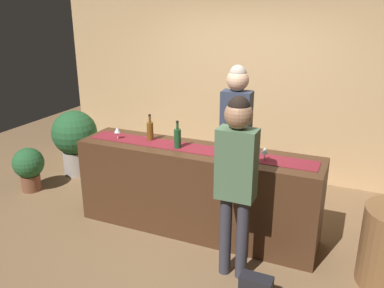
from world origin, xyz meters
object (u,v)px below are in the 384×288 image
Objects in this scene: wine_bottle_green at (178,138)px; handbag at (256,288)px; wine_glass_mid_counter at (117,130)px; customer_sipping at (236,170)px; potted_plant_tall at (75,138)px; wine_bottle_amber at (150,131)px; potted_plant_small at (29,166)px; wine_glass_near_customer at (265,151)px; bartender at (236,123)px.

handbag is at bearing -35.52° from wine_bottle_green.
wine_glass_mid_counter is 1.68m from customer_sipping.
potted_plant_tall is 3.44× the size of handbag.
wine_bottle_amber is 2.10× the size of wine_glass_mid_counter.
potted_plant_small is (-1.52, 0.08, -0.72)m from wine_glass_mid_counter.
wine_glass_mid_counter is at bearing -3.17° from potted_plant_small.
wine_glass_near_customer is 1.00× the size of wine_glass_mid_counter.
handbag is at bearing -77.39° from wine_glass_near_customer.
handbag is at bearing -31.11° from wine_bottle_amber.
potted_plant_tall is 0.80m from potted_plant_small.
potted_plant_small is at bearing -104.64° from potted_plant_tall.
wine_bottle_amber is 2.10× the size of wine_glass_near_customer.
customer_sipping is (0.38, -1.19, -0.06)m from bartender.
wine_bottle_green is 2.30m from potted_plant_tall.
wine_glass_near_customer is 0.24× the size of potted_plant_small.
bartender reaches higher than wine_glass_near_customer.
bartender is (-0.49, 0.63, 0.05)m from wine_glass_near_customer.
handbag is at bearing -39.79° from customer_sipping.
wine_glass_near_customer is 3.17m from potted_plant_tall.
wine_bottle_green reaches higher than wine_glass_mid_counter.
wine_bottle_green reaches higher than wine_glass_near_customer.
wine_glass_near_customer is 0.51× the size of handbag.
wine_glass_near_customer is at bearing 126.42° from bartender.
wine_glass_mid_counter is (-0.76, -0.00, -0.01)m from wine_bottle_green.
potted_plant_tall is (-3.02, 0.82, -0.51)m from wine_glass_near_customer.
potted_plant_tall is (-1.69, 0.71, -0.52)m from wine_bottle_amber.
handbag is at bearing 113.50° from bartender.
wine_bottle_green is 0.18× the size of customer_sipping.
handbag is (1.12, -0.80, -0.97)m from wine_bottle_green.
wine_glass_near_customer is 0.08× the size of bartender.
wine_bottle_green is at bearing 53.29° from bartender.
potted_plant_tall is at bearing 154.85° from customer_sipping.
wine_glass_near_customer is 0.08× the size of customer_sipping.
wine_bottle_green is 0.17× the size of bartender.
potted_plant_tall is (-1.33, 0.83, -0.51)m from wine_glass_mid_counter.
wine_glass_near_customer is 1.26m from handbag.
wine_glass_near_customer reaches higher than handbag.
wine_bottle_green is 0.77m from bartender.
wine_glass_near_customer is at bearing 0.22° from wine_glass_mid_counter.
wine_glass_near_customer is at bearing -4.79° from wine_bottle_amber.
wine_glass_mid_counter is at bearing -179.86° from wine_bottle_green.
customer_sipping is (-0.11, -0.56, -0.01)m from wine_glass_near_customer.
wine_bottle_amber is 2.02m from potted_plant_small.
wine_bottle_amber reaches higher than wine_glass_mid_counter.
wine_glass_mid_counter is 0.15× the size of potted_plant_tall.
customer_sipping reaches higher than wine_bottle_green.
wine_bottle_amber is 0.38m from wine_glass_mid_counter.
potted_plant_small is (-2.72, -0.55, -0.77)m from bartender.
potted_plant_small is (-0.20, -0.75, -0.21)m from potted_plant_tall.
wine_glass_mid_counter is 2.25m from handbag.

